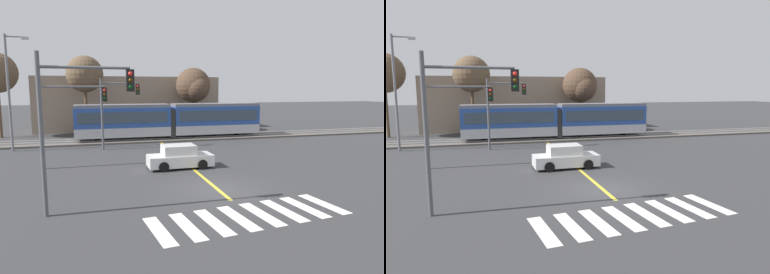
# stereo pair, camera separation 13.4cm
# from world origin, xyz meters

# --- Properties ---
(ground_plane) EXTENTS (200.00, 200.00, 0.00)m
(ground_plane) POSITION_xyz_m (0.00, 0.00, 0.00)
(ground_plane) COLOR #333335
(track_bed) EXTENTS (120.00, 4.00, 0.18)m
(track_bed) POSITION_xyz_m (0.00, 17.76, 0.09)
(track_bed) COLOR #56514C
(track_bed) RESTS_ON ground
(rail_near) EXTENTS (120.00, 0.08, 0.10)m
(rail_near) POSITION_xyz_m (0.00, 17.04, 0.23)
(rail_near) COLOR #939399
(rail_near) RESTS_ON track_bed
(rail_far) EXTENTS (120.00, 0.08, 0.10)m
(rail_far) POSITION_xyz_m (0.00, 18.48, 0.23)
(rail_far) COLOR #939399
(rail_far) RESTS_ON track_bed
(light_rail_tram) EXTENTS (18.50, 2.64, 3.43)m
(light_rail_tram) POSITION_xyz_m (1.36, 17.75, 2.05)
(light_rail_tram) COLOR #B7BAC1
(light_rail_tram) RESTS_ON track_bed
(crosswalk_stripe_0) EXTENTS (0.89, 2.85, 0.01)m
(crosswalk_stripe_0) POSITION_xyz_m (-3.82, -4.25, 0.00)
(crosswalk_stripe_0) COLOR silver
(crosswalk_stripe_0) RESTS_ON ground
(crosswalk_stripe_1) EXTENTS (0.89, 2.85, 0.01)m
(crosswalk_stripe_1) POSITION_xyz_m (-2.73, -4.12, 0.00)
(crosswalk_stripe_1) COLOR silver
(crosswalk_stripe_1) RESTS_ON ground
(crosswalk_stripe_2) EXTENTS (0.89, 2.85, 0.01)m
(crosswalk_stripe_2) POSITION_xyz_m (-1.64, -3.99, 0.00)
(crosswalk_stripe_2) COLOR silver
(crosswalk_stripe_2) RESTS_ON ground
(crosswalk_stripe_3) EXTENTS (0.89, 2.85, 0.01)m
(crosswalk_stripe_3) POSITION_xyz_m (-0.55, -3.86, 0.00)
(crosswalk_stripe_3) COLOR silver
(crosswalk_stripe_3) RESTS_ON ground
(crosswalk_stripe_4) EXTENTS (0.89, 2.85, 0.01)m
(crosswalk_stripe_4) POSITION_xyz_m (0.55, -3.72, 0.00)
(crosswalk_stripe_4) COLOR silver
(crosswalk_stripe_4) RESTS_ON ground
(crosswalk_stripe_5) EXTENTS (0.89, 2.85, 0.01)m
(crosswalk_stripe_5) POSITION_xyz_m (1.64, -3.59, 0.00)
(crosswalk_stripe_5) COLOR silver
(crosswalk_stripe_5) RESTS_ON ground
(crosswalk_stripe_6) EXTENTS (0.89, 2.85, 0.01)m
(crosswalk_stripe_6) POSITION_xyz_m (2.73, -3.46, 0.00)
(crosswalk_stripe_6) COLOR silver
(crosswalk_stripe_6) RESTS_ON ground
(crosswalk_stripe_7) EXTENTS (0.89, 2.85, 0.01)m
(crosswalk_stripe_7) POSITION_xyz_m (3.82, -3.33, 0.00)
(crosswalk_stripe_7) COLOR silver
(crosswalk_stripe_7) RESTS_ON ground
(lane_centre_line) EXTENTS (0.20, 17.55, 0.01)m
(lane_centre_line) POSITION_xyz_m (0.00, 6.99, 0.00)
(lane_centre_line) COLOR gold
(lane_centre_line) RESTS_ON ground
(sedan_crossing) EXTENTS (4.22, 1.96, 1.52)m
(sedan_crossing) POSITION_xyz_m (-0.73, 5.27, 0.70)
(sedan_crossing) COLOR silver
(sedan_crossing) RESTS_ON ground
(traffic_light_far_left) EXTENTS (3.25, 0.38, 5.96)m
(traffic_light_far_left) POSITION_xyz_m (-4.33, 13.47, 3.93)
(traffic_light_far_left) COLOR #515459
(traffic_light_far_left) RESTS_ON ground
(traffic_light_near_left) EXTENTS (3.75, 0.38, 6.56)m
(traffic_light_near_left) POSITION_xyz_m (-6.78, -1.59, 4.25)
(traffic_light_near_left) COLOR #515459
(traffic_light_near_left) RESTS_ON ground
(traffic_light_mid_left) EXTENTS (4.25, 0.38, 5.65)m
(traffic_light_mid_left) POSITION_xyz_m (-7.80, 7.33, 3.80)
(traffic_light_mid_left) COLOR #515459
(traffic_light_mid_left) RESTS_ON ground
(street_lamp_west) EXTENTS (1.85, 0.28, 9.43)m
(street_lamp_west) POSITION_xyz_m (-12.47, 14.79, 5.26)
(street_lamp_west) COLOR slate
(street_lamp_west) RESTS_ON ground
(bare_tree_west) EXTENTS (3.83, 3.83, 8.55)m
(bare_tree_west) POSITION_xyz_m (-6.88, 22.11, 6.59)
(bare_tree_west) COLOR brown
(bare_tree_west) RESTS_ON ground
(bare_tree_east) EXTENTS (4.07, 4.07, 7.55)m
(bare_tree_east) POSITION_xyz_m (5.27, 23.20, 5.49)
(bare_tree_east) COLOR brown
(bare_tree_east) RESTS_ON ground
(bare_tree_far_east) EXTENTS (2.94, 2.94, 6.62)m
(bare_tree_far_east) POSITION_xyz_m (5.48, 22.35, 5.10)
(bare_tree_far_east) COLOR brown
(bare_tree_far_east) RESTS_ON ground
(building_backdrop_far) EXTENTS (22.08, 6.00, 6.55)m
(building_backdrop_far) POSITION_xyz_m (-1.82, 28.32, 3.27)
(building_backdrop_far) COLOR gray
(building_backdrop_far) RESTS_ON ground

